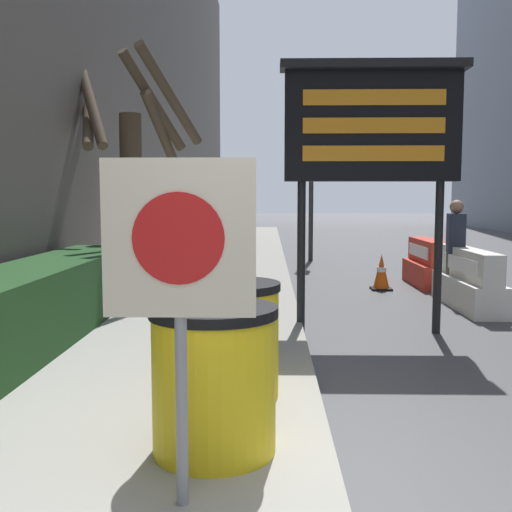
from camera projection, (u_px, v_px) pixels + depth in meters
name	position (u px, v px, depth m)	size (l,w,h in m)	color
sidewalk_left	(13.00, 503.00, 3.12)	(3.47, 56.00, 0.13)	gray
hedge_strip	(20.00, 310.00, 5.94)	(0.90, 6.27, 0.80)	#1E421E
bare_tree	(133.00, 168.00, 9.83)	(2.11, 1.70, 3.81)	#4C3D2D
barrel_drum_foreground	(214.00, 379.00, 3.56)	(0.76, 0.76, 0.88)	yellow
barrel_drum_middle	(230.00, 339.00, 4.56)	(0.76, 0.76, 0.88)	yellow
warning_sign	(179.00, 262.00, 2.85)	(0.73, 0.08, 1.70)	gray
message_board	(372.00, 127.00, 7.10)	(2.19, 0.36, 3.24)	black
jersey_barrier_white	(468.00, 282.00, 8.98)	(0.50, 2.11, 0.89)	silver
jersey_barrier_red_striped	(428.00, 265.00, 11.26)	(0.58, 1.71, 0.87)	red
traffic_cone_mid	(381.00, 273.00, 10.71)	(0.36, 0.36, 0.64)	black
traffic_light_near_curb	(312.00, 148.00, 15.26)	(0.28, 0.44, 4.00)	#2D2D30
pedestrian_worker	(456.00, 242.00, 9.43)	(0.33, 0.46, 1.62)	#514C42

